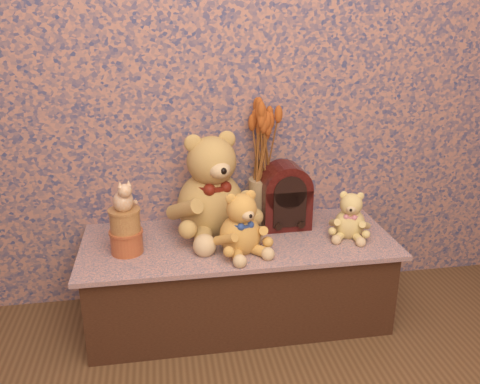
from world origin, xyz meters
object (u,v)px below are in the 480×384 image
Objects in this scene: cat_figurine at (123,194)px; teddy_small at (351,212)px; ceramic_vase at (262,201)px; biscuit_tin_lower at (127,242)px; teddy_large at (210,180)px; cathedral_radio at (285,195)px; teddy_medium at (240,220)px.

teddy_small is at bearing -21.39° from cat_figurine.
biscuit_tin_lower is at bearing -160.44° from ceramic_vase.
teddy_large is 2.31× the size of ceramic_vase.
cathedral_radio reaches higher than ceramic_vase.
teddy_small is (0.60, -0.16, -0.13)m from teddy_large.
cathedral_radio reaches higher than biscuit_tin_lower.
ceramic_vase is 0.68m from cat_figurine.
teddy_large reaches higher than teddy_medium.
teddy_small is 1.72× the size of biscuit_tin_lower.
cat_figurine is (-0.62, -0.22, 0.15)m from ceramic_vase.
teddy_small is 1.06× the size of ceramic_vase.
teddy_large reaches higher than teddy_small.
teddy_large is at bearing 94.33° from teddy_medium.
teddy_small is at bearing -32.73° from cathedral_radio.
teddy_large is 0.64m from teddy_small.
ceramic_vase is (-0.35, 0.22, -0.01)m from teddy_small.
teddy_large is 1.73× the size of teddy_medium.
teddy_large is 2.18× the size of teddy_small.
teddy_large is at bearing -165.86° from ceramic_vase.
biscuit_tin_lower is at bearing -168.56° from cathedral_radio.
teddy_medium is at bearing -8.08° from biscuit_tin_lower.
teddy_small is 0.98m from cat_figurine.
cathedral_radio is at bearing 23.11° from teddy_medium.
teddy_large is 0.29m from ceramic_vase.
ceramic_vase is (0.25, 0.06, -0.14)m from teddy_large.
teddy_large is 0.27m from teddy_medium.
teddy_medium is 1.33× the size of ceramic_vase.
teddy_small is at bearing 0.10° from biscuit_tin_lower.
teddy_medium is at bearing -150.18° from teddy_small.
teddy_medium reaches higher than biscuit_tin_lower.
cat_figurine is at bearing 152.67° from teddy_medium.
teddy_small is at bearing -31.74° from ceramic_vase.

